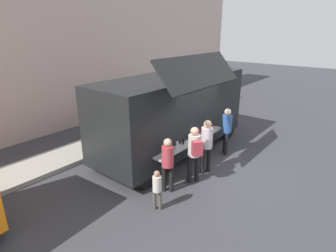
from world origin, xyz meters
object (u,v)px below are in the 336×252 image
object	(u,v)px
customer_mid_with_backpack	(194,150)
customer_rear_waiting	(168,161)
customer_extra_browsing	(227,127)
trash_bin	(189,104)
food_truck_main	(174,111)
customer_front_ordering	(207,142)
child_near_queue	(157,187)

from	to	relation	value
customer_mid_with_backpack	customer_rear_waiting	world-z (taller)	customer_mid_with_backpack
customer_extra_browsing	customer_mid_with_backpack	bearing A→B (deg)	57.41
trash_bin	customer_mid_with_backpack	xyz separation A→B (m)	(-5.85, -4.22, 0.56)
food_truck_main	trash_bin	size ratio (longest dim) A/B	6.16
customer_rear_waiting	customer_front_ordering	bearing A→B (deg)	-40.16
customer_rear_waiting	customer_extra_browsing	world-z (taller)	customer_extra_browsing
trash_bin	customer_rear_waiting	xyz separation A→B (m)	(-6.74, -3.92, 0.45)
customer_front_ordering	customer_rear_waiting	distance (m)	1.66
customer_front_ordering	child_near_queue	size ratio (longest dim) A/B	1.59
customer_mid_with_backpack	customer_rear_waiting	size ratio (longest dim) A/B	1.08
trash_bin	child_near_queue	xyz separation A→B (m)	(-7.57, -4.25, 0.15)
food_truck_main	trash_bin	distance (m)	5.09
customer_extra_browsing	child_near_queue	bearing A→B (deg)	55.69
food_truck_main	customer_rear_waiting	bearing A→B (deg)	-145.78
customer_mid_with_backpack	child_near_queue	size ratio (longest dim) A/B	1.58
customer_extra_browsing	food_truck_main	bearing A→B (deg)	-6.80
customer_rear_waiting	trash_bin	bearing A→B (deg)	-0.99
customer_front_ordering	customer_mid_with_backpack	size ratio (longest dim) A/B	1.01
customer_front_ordering	customer_extra_browsing	bearing A→B (deg)	-63.66
customer_front_ordering	customer_mid_with_backpack	xyz separation A→B (m)	(-0.75, -0.04, 0.01)
customer_front_ordering	customer_extra_browsing	distance (m)	1.71
customer_extra_browsing	customer_front_ordering	bearing A→B (deg)	58.38
child_near_queue	customer_extra_browsing	bearing A→B (deg)	-28.13
customer_rear_waiting	child_near_queue	distance (m)	0.95
trash_bin	customer_mid_with_backpack	size ratio (longest dim) A/B	0.59
customer_front_ordering	child_near_queue	xyz separation A→B (m)	(-2.47, -0.07, -0.40)
customer_mid_with_backpack	customer_rear_waiting	xyz separation A→B (m)	(-0.88, 0.30, -0.11)
customer_extra_browsing	child_near_queue	world-z (taller)	customer_extra_browsing
customer_front_ordering	customer_rear_waiting	world-z (taller)	customer_front_ordering
customer_mid_with_backpack	child_near_queue	xyz separation A→B (m)	(-1.72, -0.03, -0.41)
customer_mid_with_backpack	child_near_queue	distance (m)	1.77
customer_front_ordering	child_near_queue	world-z (taller)	customer_front_ordering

